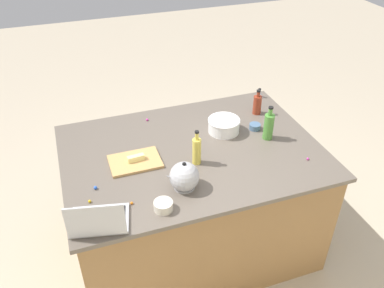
{
  "coord_description": "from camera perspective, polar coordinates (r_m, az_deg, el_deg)",
  "views": [
    {
      "loc": [
        0.72,
        2.08,
        2.48
      ],
      "look_at": [
        0.0,
        0.0,
        0.95
      ],
      "focal_mm": 37.37,
      "sensor_mm": 36.0,
      "label": 1
    }
  ],
  "objects": [
    {
      "name": "bottle_oil",
      "position": [
        2.54,
        0.68,
        -0.92
      ],
      "size": [
        0.06,
        0.06,
        0.24
      ],
      "color": "#DBC64C",
      "rests_on": "island_counter"
    },
    {
      "name": "island_counter",
      "position": [
        2.99,
        0.0,
        -7.85
      ],
      "size": [
        1.73,
        1.24,
        0.9
      ],
      "color": "olive",
      "rests_on": "ground"
    },
    {
      "name": "mixing_bowl_large",
      "position": [
        2.88,
        4.57,
        2.69
      ],
      "size": [
        0.23,
        0.23,
        0.1
      ],
      "color": "white",
      "rests_on": "island_counter"
    },
    {
      "name": "kitchen_timer",
      "position": [
        3.38,
        9.59,
        7.16
      ],
      "size": [
        0.07,
        0.07,
        0.08
      ],
      "color": "#B2B2B7",
      "rests_on": "island_counter"
    },
    {
      "name": "bottle_soy",
      "position": [
        3.12,
        9.3,
        5.63
      ],
      "size": [
        0.06,
        0.06,
        0.2
      ],
      "color": "maroon",
      "rests_on": "island_counter"
    },
    {
      "name": "butter_stick_left",
      "position": [
        2.6,
        -8.01,
        -1.99
      ],
      "size": [
        0.11,
        0.04,
        0.04
      ],
      "primitive_type": "cube",
      "rotation": [
        0.0,
        0.0,
        0.08
      ],
      "color": "#F4E58C",
      "rests_on": "cutting_board"
    },
    {
      "name": "ramekin_medium",
      "position": [
        2.95,
        8.96,
        2.47
      ],
      "size": [
        0.08,
        0.08,
        0.04
      ],
      "primitive_type": "cylinder",
      "color": "slate",
      "rests_on": "island_counter"
    },
    {
      "name": "ramekin_small",
      "position": [
        2.26,
        -4.11,
        -8.79
      ],
      "size": [
        0.11,
        0.11,
        0.05
      ],
      "primitive_type": "cylinder",
      "color": "beige",
      "rests_on": "island_counter"
    },
    {
      "name": "candy_2",
      "position": [
        2.46,
        -13.61,
        -6.09
      ],
      "size": [
        0.02,
        0.02,
        0.02
      ],
      "primitive_type": "sphere",
      "color": "blue",
      "rests_on": "island_counter"
    },
    {
      "name": "kettle",
      "position": [
        2.36,
        -1.12,
        -4.71
      ],
      "size": [
        0.21,
        0.18,
        0.2
      ],
      "color": "#ADADB2",
      "rests_on": "island_counter"
    },
    {
      "name": "candy_0",
      "position": [
        2.38,
        -14.4,
        -7.93
      ],
      "size": [
        0.02,
        0.02,
        0.02
      ],
      "primitive_type": "sphere",
      "color": "yellow",
      "rests_on": "island_counter"
    },
    {
      "name": "laptop",
      "position": [
        2.2,
        -13.2,
        -10.55
      ],
      "size": [
        0.35,
        0.29,
        0.22
      ],
      "color": "#B7B7BC",
      "rests_on": "island_counter"
    },
    {
      "name": "candy_1",
      "position": [
        3.04,
        -6.42,
        3.47
      ],
      "size": [
        0.02,
        0.02,
        0.02
      ],
      "primitive_type": "sphere",
      "color": "#CC3399",
      "rests_on": "island_counter"
    },
    {
      "name": "candy_4",
      "position": [
        2.72,
        16.19,
        -2.05
      ],
      "size": [
        0.02,
        0.02,
        0.02
      ],
      "primitive_type": "sphere",
      "color": "#CC3399",
      "rests_on": "island_counter"
    },
    {
      "name": "bottle_olive",
      "position": [
        2.83,
        10.89,
        2.56
      ],
      "size": [
        0.07,
        0.07,
        0.25
      ],
      "color": "#4C8C38",
      "rests_on": "island_counter"
    },
    {
      "name": "candy_3",
      "position": [
        2.32,
        -8.61,
        -8.34
      ],
      "size": [
        0.02,
        0.02,
        0.02
      ],
      "primitive_type": "sphere",
      "color": "orange",
      "rests_on": "island_counter"
    },
    {
      "name": "ground_plane",
      "position": [
        3.32,
        0.0,
        -13.59
      ],
      "size": [
        12.0,
        12.0,
        0.0
      ],
      "primitive_type": "plane",
      "color": "#B7A88E"
    },
    {
      "name": "cutting_board",
      "position": [
        2.62,
        -8.13,
        -2.49
      ],
      "size": [
        0.33,
        0.23,
        0.02
      ],
      "primitive_type": "cube",
      "color": "tan",
      "rests_on": "island_counter"
    }
  ]
}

